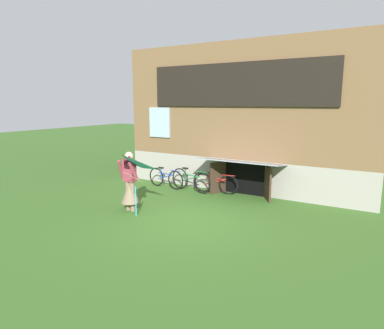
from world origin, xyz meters
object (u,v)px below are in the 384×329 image
at_px(kite, 122,170).
at_px(bicycle_blue, 166,178).
at_px(bicycle_green, 191,180).
at_px(person, 130,186).
at_px(bicycle_red, 216,183).

distance_m(kite, bicycle_blue, 3.46).
distance_m(kite, bicycle_green, 3.39).
relative_size(person, bicycle_green, 0.98).
distance_m(kite, bicycle_red, 3.71).
bearing_deg(bicycle_red, bicycle_blue, 178.69).
bearing_deg(kite, bicycle_red, 74.06).
xyz_separation_m(person, bicycle_green, (0.37, 2.69, -0.32)).
relative_size(kite, bicycle_blue, 0.97).
xyz_separation_m(bicycle_red, bicycle_blue, (-1.87, -0.24, 0.01)).
xyz_separation_m(person, bicycle_red, (1.25, 2.88, -0.37)).
bearing_deg(bicycle_blue, bicycle_red, 14.19).
xyz_separation_m(kite, bicycle_green, (0.11, 3.27, -0.90)).
relative_size(kite, bicycle_red, 1.01).
bearing_deg(person, kite, -90.10).
xyz_separation_m(person, kite, (0.26, -0.58, 0.58)).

